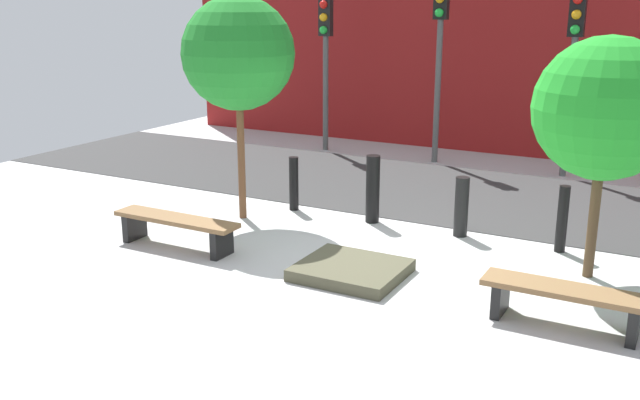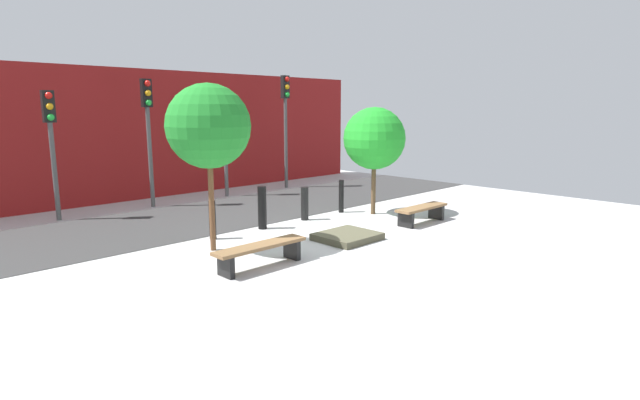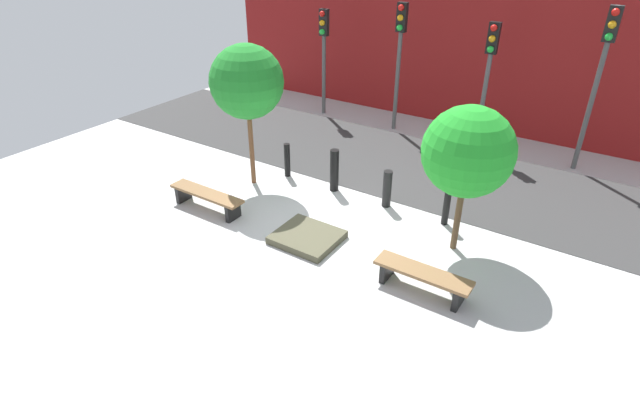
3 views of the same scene
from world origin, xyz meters
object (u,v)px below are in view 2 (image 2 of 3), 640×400
object	(u,v)px
bollard_left	(262,208)
traffic_light_mid_east	(225,124)
bench_right	(422,211)
planter_bed	(347,237)
bollard_right	(341,196)
bollard_center	(305,204)
bollard_far_left	(212,220)
bench_left	(261,250)
tree_behind_left_bench	(209,127)
traffic_light_west	(51,131)
traffic_light_east	(286,111)
traffic_light_mid_west	(148,119)
tree_behind_right_bench	(374,139)

from	to	relation	value
bollard_left	traffic_light_mid_east	bearing A→B (deg)	65.88
bench_right	planter_bed	xyz separation A→B (m)	(-2.51, 0.20, -0.23)
planter_bed	bollard_right	world-z (taller)	bollard_right
bollard_center	traffic_light_mid_east	world-z (taller)	traffic_light_mid_east
bollard_far_left	bollard_left	world-z (taller)	bollard_left
bollard_right	traffic_light_mid_east	distance (m)	4.80
bench_right	bollard_center	distance (m)	2.93
bench_left	bollard_far_left	distance (m)	2.34
bench_right	planter_bed	size ratio (longest dim) A/B	1.36
bench_right	bollard_right	world-z (taller)	bollard_right
bench_left	tree_behind_left_bench	xyz separation A→B (m)	(0.00, 1.55, 2.15)
traffic_light_west	traffic_light_mid_east	bearing A→B (deg)	0.00
bench_left	traffic_light_west	size ratio (longest dim) A/B	0.57
tree_behind_left_bench	bollard_center	xyz separation A→B (m)	(3.19, 0.74, -2.03)
bench_right	traffic_light_east	bearing A→B (deg)	79.04
bollard_right	traffic_light_east	size ratio (longest dim) A/B	0.23
planter_bed	bollard_far_left	distance (m)	2.94
planter_bed	bollard_left	xyz separation A→B (m)	(-0.68, 2.09, 0.43)
bollard_center	traffic_light_mid_west	distance (m)	5.20
tree_behind_left_bench	traffic_light_west	bearing A→B (deg)	104.38
bench_left	bench_right	size ratio (longest dim) A/B	1.10
planter_bed	tree_behind_left_bench	world-z (taller)	tree_behind_left_bench
tree_behind_left_bench	bench_right	bearing A→B (deg)	-17.21
bench_right	tree_behind_right_bench	size ratio (longest dim) A/B	0.59
bollard_far_left	bollard_left	size ratio (longest dim) A/B	0.84
tree_behind_right_bench	traffic_light_mid_east	distance (m)	5.25
bench_right	bollard_right	size ratio (longest dim) A/B	1.86
bollard_center	traffic_light_west	xyz separation A→B (m)	(-4.49, 4.36, 1.83)
bench_left	bollard_right	world-z (taller)	bollard_right
bench_left	bollard_far_left	bearing A→B (deg)	78.32
traffic_light_mid_east	bollard_right	bearing A→B (deg)	-80.01
tree_behind_right_bench	traffic_light_east	bearing A→B (deg)	75.62
bollard_left	bench_left	bearing A→B (deg)	-128.53
tree_behind_right_bench	bollard_left	bearing A→B (deg)	166.91
tree_behind_left_bench	bollard_center	world-z (taller)	tree_behind_left_bench
tree_behind_right_bench	traffic_light_west	xyz separation A→B (m)	(-6.32, 5.10, 0.23)
traffic_light_west	traffic_light_mid_west	world-z (taller)	traffic_light_mid_west
bench_left	tree_behind_right_bench	world-z (taller)	tree_behind_right_bench
bench_left	traffic_light_west	world-z (taller)	traffic_light_west
tree_behind_right_bench	traffic_light_mid_east	world-z (taller)	traffic_light_mid_east
bollard_left	traffic_light_mid_west	bearing A→B (deg)	97.73
tree_behind_left_bench	bollard_right	xyz separation A→B (m)	(4.54, 0.74, -2.01)
bench_right	traffic_light_west	world-z (taller)	traffic_light_west
bollard_center	bench_left	bearing A→B (deg)	-144.25
bollard_far_left	bollard_center	xyz separation A→B (m)	(2.72, 0.00, 0.00)
planter_bed	traffic_light_west	world-z (taller)	traffic_light_west
traffic_light_mid_east	traffic_light_east	world-z (taller)	traffic_light_east
bench_right	bollard_center	xyz separation A→B (m)	(-1.83, 2.29, 0.12)
tree_behind_right_bench	traffic_light_west	world-z (taller)	traffic_light_west
tree_behind_left_bench	traffic_light_mid_east	distance (m)	6.34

